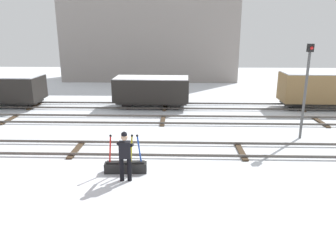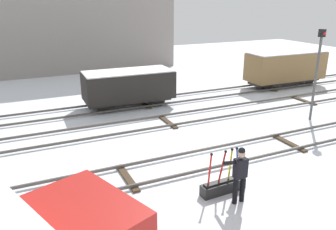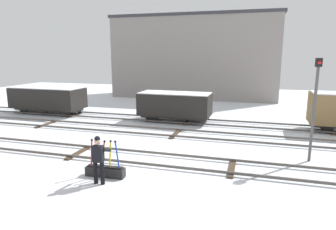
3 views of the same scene
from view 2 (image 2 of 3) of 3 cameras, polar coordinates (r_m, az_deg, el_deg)
The scene contains 10 objects.
ground_plane at distance 13.17m, azimuth 8.04°, elevation -7.30°, with size 60.00×60.00×0.00m, color silver.
track_main_line at distance 13.13m, azimuth 8.06°, elevation -6.88°, with size 44.00×1.94×0.18m.
track_siding_near at distance 16.72m, azimuth -0.09°, elevation -0.89°, with size 44.00×1.94×0.18m.
track_siding_far at distance 19.58m, azimuth -4.05°, elevation 2.05°, with size 44.00×1.94×0.18m.
switch_lever_frame at distance 11.04m, azimuth 9.16°, elevation -11.40°, with size 1.54×0.43×1.45m.
rail_worker at distance 10.28m, azimuth 11.82°, elevation -9.18°, with size 0.56×0.69×1.78m.
signal_post at distance 17.95m, azimuth 23.59°, elevation 7.36°, with size 0.24×0.32×4.41m.
apartment_building at distance 30.30m, azimuth -16.52°, elevation 15.39°, with size 17.43×5.10×8.57m.
freight_car_back_track at distance 24.72m, azimuth 18.98°, elevation 7.62°, with size 5.51×2.05×2.35m.
freight_car_mid_siding at distance 19.01m, azimuth -6.59°, elevation 4.84°, with size 4.91×2.22×2.02m.
Camera 2 is at (-6.54, -9.86, 5.78)m, focal length 36.65 mm.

